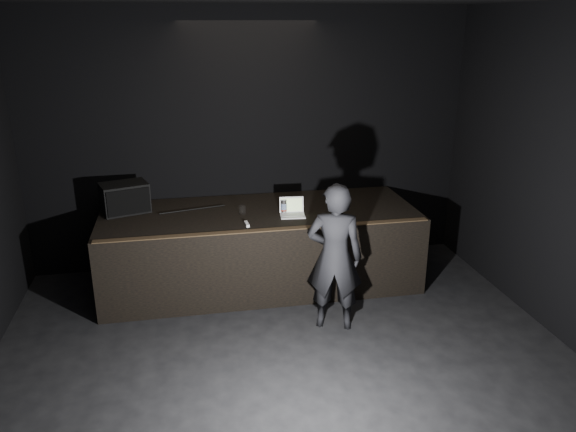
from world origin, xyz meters
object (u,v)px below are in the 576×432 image
(stage_monitor, at_px, (125,198))
(person, at_px, (335,257))
(stage_riser, at_px, (260,247))
(laptop, at_px, (292,211))
(beer_can, at_px, (284,207))

(stage_monitor, height_order, person, person)
(stage_monitor, relative_size, person, 0.39)
(stage_riser, xyz_separation_m, laptop, (0.38, -0.23, 0.55))
(laptop, xyz_separation_m, person, (0.27, -1.04, -0.21))
(stage_monitor, bearing_deg, stage_riser, -27.31)
(laptop, bearing_deg, person, -70.13)
(stage_riser, height_order, beer_can, beer_can)
(beer_can, bearing_deg, stage_riser, 148.77)
(beer_can, distance_m, person, 1.18)
(laptop, bearing_deg, stage_riser, 153.96)
(laptop, height_order, beer_can, laptop)
(stage_riser, relative_size, stage_monitor, 6.11)
(stage_riser, height_order, laptop, laptop)
(stage_monitor, bearing_deg, beer_can, -30.82)
(beer_can, bearing_deg, laptop, -32.51)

